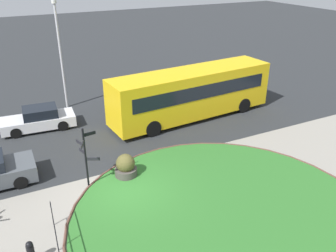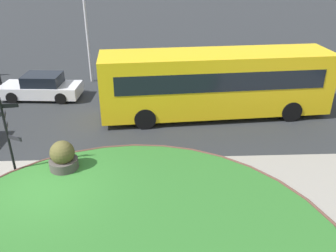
{
  "view_description": "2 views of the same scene",
  "coord_description": "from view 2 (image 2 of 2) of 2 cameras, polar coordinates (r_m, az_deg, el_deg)",
  "views": [
    {
      "loc": [
        -4.37,
        -12.74,
        9.59
      ],
      "look_at": [
        2.87,
        1.61,
        2.01
      ],
      "focal_mm": 38.14,
      "sensor_mm": 36.0,
      "label": 1
    },
    {
      "loc": [
        3.82,
        -10.08,
        7.34
      ],
      "look_at": [
        4.32,
        1.76,
        1.5
      ],
      "focal_mm": 37.42,
      "sensor_mm": 36.0,
      "label": 2
    }
  ],
  "objects": [
    {
      "name": "signpost_directional",
      "position": [
        13.66,
        -24.75,
        -0.57
      ],
      "size": [
        0.85,
        1.26,
        3.0
      ],
      "color": "black",
      "rests_on": "ground"
    },
    {
      "name": "lamppost_tall",
      "position": [
        22.23,
        -13.26,
        16.72
      ],
      "size": [
        0.32,
        0.32,
        7.24
      ],
      "color": "#B7B7BC",
      "rests_on": "ground"
    },
    {
      "name": "car_trailing",
      "position": [
        20.87,
        -19.89,
        5.93
      ],
      "size": [
        4.44,
        2.05,
        1.4
      ],
      "rotation": [
        0.0,
        0.0,
        3.06
      ],
      "color": "silver",
      "rests_on": "ground"
    },
    {
      "name": "planter_near_signpost",
      "position": [
        13.61,
        -16.73,
        -4.98
      ],
      "size": [
        1.07,
        1.07,
        1.21
      ],
      "color": "#47423D",
      "rests_on": "ground"
    },
    {
      "name": "sidewalk_paving",
      "position": [
        11.52,
        -21.99,
        -15.59
      ],
      "size": [
        32.0,
        7.9,
        0.02
      ],
      "primitive_type": "cube",
      "color": "gray",
      "rests_on": "ground"
    },
    {
      "name": "bus_yellow",
      "position": [
        17.31,
        7.74,
        7.04
      ],
      "size": [
        11.21,
        3.33,
        3.18
      ],
      "rotation": [
        0.0,
        0.0,
        0.08
      ],
      "color": "yellow",
      "rests_on": "ground"
    },
    {
      "name": "ground",
      "position": [
        13.04,
        -19.28,
        -9.71
      ],
      "size": [
        120.0,
        120.0,
        0.0
      ],
      "primitive_type": "plane",
      "color": "#282B2D"
    }
  ]
}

